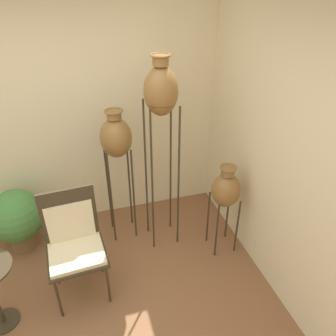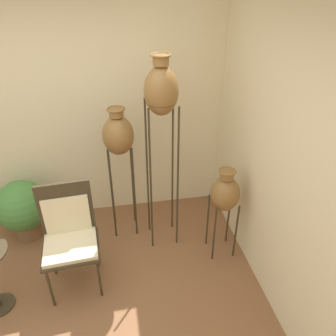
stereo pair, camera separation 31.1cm
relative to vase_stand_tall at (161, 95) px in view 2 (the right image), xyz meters
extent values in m
cube|color=beige|center=(-1.04, 0.70, -0.36)|extent=(7.74, 0.06, 2.70)
cube|color=beige|center=(0.86, -1.20, -0.36)|extent=(0.06, 7.74, 2.70)
cylinder|color=#382D1E|center=(-0.14, -0.14, -0.89)|extent=(0.02, 0.02, 1.64)
cylinder|color=#382D1E|center=(0.14, -0.14, -0.89)|extent=(0.02, 0.02, 1.64)
cylinder|color=#382D1E|center=(-0.14, 0.14, -0.89)|extent=(0.02, 0.02, 1.64)
cylinder|color=#382D1E|center=(0.14, 0.14, -0.89)|extent=(0.02, 0.02, 1.64)
torus|color=#382D1E|center=(0.00, 0.00, -0.07)|extent=(0.28, 0.28, 0.02)
ellipsoid|color=olive|center=(0.00, 0.00, 0.04)|extent=(0.32, 0.32, 0.46)
cylinder|color=olive|center=(0.00, 0.00, 0.31)|extent=(0.14, 0.14, 0.09)
torus|color=olive|center=(0.00, 0.00, 0.35)|extent=(0.18, 0.18, 0.02)
cylinder|color=#382D1E|center=(-0.54, 0.10, -1.14)|extent=(0.02, 0.02, 1.14)
cylinder|color=#382D1E|center=(-0.29, 0.10, -1.14)|extent=(0.02, 0.02, 1.14)
cylinder|color=#382D1E|center=(-0.54, 0.34, -1.14)|extent=(0.02, 0.02, 1.14)
cylinder|color=#382D1E|center=(-0.29, 0.34, -1.14)|extent=(0.02, 0.02, 1.14)
torus|color=#382D1E|center=(-0.42, 0.22, -0.57)|extent=(0.25, 0.25, 0.02)
ellipsoid|color=olive|center=(-0.42, 0.22, -0.47)|extent=(0.32, 0.32, 0.42)
cylinder|color=olive|center=(-0.42, 0.22, -0.23)|extent=(0.14, 0.14, 0.08)
torus|color=olive|center=(-0.42, 0.22, -0.19)|extent=(0.19, 0.19, 0.02)
cylinder|color=#382D1E|center=(0.47, -0.45, -1.37)|extent=(0.02, 0.02, 0.68)
cylinder|color=#382D1E|center=(0.70, -0.45, -1.37)|extent=(0.02, 0.02, 0.68)
cylinder|color=#382D1E|center=(0.47, -0.21, -1.37)|extent=(0.02, 0.02, 0.68)
cylinder|color=#382D1E|center=(0.70, -0.21, -1.37)|extent=(0.02, 0.02, 0.68)
torus|color=#382D1E|center=(0.58, -0.33, -1.03)|extent=(0.24, 0.24, 0.02)
ellipsoid|color=olive|center=(0.58, -0.33, -0.95)|extent=(0.30, 0.30, 0.37)
cylinder|color=olive|center=(0.58, -0.33, -0.72)|extent=(0.13, 0.13, 0.09)
torus|color=olive|center=(0.58, -0.33, -0.68)|extent=(0.17, 0.17, 0.02)
cylinder|color=#382D1E|center=(-1.15, -0.74, -1.48)|extent=(0.02, 0.02, 0.46)
cylinder|color=#382D1E|center=(-0.71, -0.71, -1.48)|extent=(0.02, 0.02, 0.46)
cylinder|color=#382D1E|center=(-1.18, -0.36, -1.48)|extent=(0.02, 0.02, 0.46)
cylinder|color=#382D1E|center=(-0.74, -0.33, -1.48)|extent=(0.02, 0.02, 0.46)
cube|color=#382D1E|center=(-0.94, -0.53, -1.23)|extent=(0.54, 0.49, 0.03)
cube|color=beige|center=(-0.94, -0.53, -1.19)|extent=(0.50, 0.45, 0.04)
cube|color=#382D1E|center=(-0.96, -0.32, -0.93)|extent=(0.49, 0.06, 0.58)
cube|color=beige|center=(-0.96, -0.35, -0.98)|extent=(0.42, 0.05, 0.40)
cylinder|color=#382D1E|center=(-1.65, -0.65, -1.70)|extent=(0.26, 0.26, 0.01)
cylinder|color=brown|center=(-1.54, 0.29, -1.60)|extent=(0.28, 0.28, 0.22)
torus|color=brown|center=(-1.54, 0.29, -1.49)|extent=(0.31, 0.31, 0.02)
sphere|color=#47843D|center=(-1.54, 0.29, -1.27)|extent=(0.57, 0.57, 0.57)
camera|label=1|loc=(-0.77, -2.79, 0.96)|focal=35.00mm
camera|label=2|loc=(-0.47, -2.86, 0.96)|focal=35.00mm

